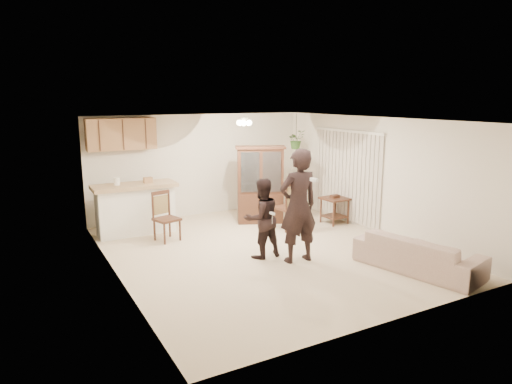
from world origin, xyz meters
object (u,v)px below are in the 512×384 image
child (262,222)px  sofa (418,250)px  adult (298,213)px  chair_bar (167,227)px  china_hutch (260,185)px  side_table (334,210)px  chair_hutch_right (288,216)px  chair_hutch_left (157,216)px

child → sofa: bearing=133.9°
adult → chair_bar: (-1.68, 2.30, -0.61)m
china_hutch → chair_bar: (-2.37, -0.32, -0.60)m
sofa → child: size_ratio=1.39×
adult → side_table: size_ratio=2.65×
sofa → side_table: (0.63, 3.06, -0.05)m
side_table → chair_hutch_right: 1.23m
adult → chair_hutch_right: 2.13m
sofa → child: bearing=33.4°
sofa → china_hutch: bearing=-1.8°
chair_hutch_left → china_hutch: bearing=11.8°
adult → side_table: 2.82m
china_hutch → chair_hutch_left: 2.47m
side_table → chair_hutch_right: size_ratio=0.62×
china_hutch → chair_hutch_right: size_ratio=1.63×
side_table → chair_hutch_right: bearing=174.7°
sofa → adult: 2.12m
sofa → china_hutch: 4.10m
side_table → chair_hutch_left: (-3.74, 1.69, -0.06)m
chair_hutch_left → chair_hutch_right: 2.97m
chair_hutch_left → chair_bar: bearing=-65.2°
adult → chair_hutch_left: size_ratio=1.93×
chair_hutch_left → chair_hutch_right: chair_hutch_right is taller
china_hutch → side_table: 1.83m
side_table → chair_hutch_left: 4.10m
sofa → chair_bar: size_ratio=1.84×
chair_bar → adult: bearing=-69.3°
sofa → chair_hutch_right: size_ratio=1.70×
chair_bar → chair_hutch_left: size_ratio=1.09×
child → chair_hutch_left: (-1.10, 2.89, -0.41)m
side_table → chair_hutch_right: (-1.22, 0.11, -0.01)m
adult → side_table: (2.17, 1.69, -0.58)m
china_hutch → side_table: bearing=-7.6°
china_hutch → adult: bearing=-80.5°
china_hutch → sofa: bearing=-53.7°
adult → side_table: bearing=-139.8°
sofa → chair_bar: chair_bar is taller
child → china_hutch: size_ratio=0.75×
sofa → side_table: 3.12m
chair_bar → chair_hutch_right: (2.63, -0.49, 0.02)m
side_table → adult: bearing=-142.1°
sofa → side_table: sofa is taller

